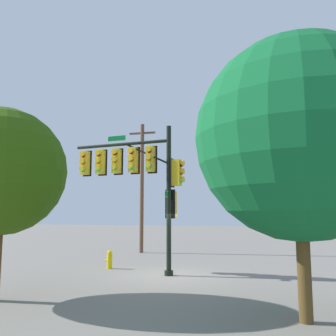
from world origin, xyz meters
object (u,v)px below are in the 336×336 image
(fire_hydrant, at_px, (110,260))
(signal_pole_assembly, at_px, (137,172))
(tree_near, at_px, (298,138))
(tree_mid, at_px, (1,171))
(utility_pole, at_px, (142,185))

(fire_hydrant, bearing_deg, signal_pole_assembly, 153.26)
(tree_near, height_order, tree_mid, tree_near)
(utility_pole, relative_size, fire_hydrant, 10.25)
(signal_pole_assembly, xyz_separation_m, tree_near, (-6.41, 5.40, 0.05))
(signal_pole_assembly, relative_size, tree_mid, 1.09)
(signal_pole_assembly, bearing_deg, tree_near, 139.90)
(signal_pole_assembly, height_order, fire_hydrant, signal_pole_assembly)
(utility_pole, bearing_deg, tree_mid, 92.55)
(signal_pole_assembly, distance_m, utility_pole, 8.12)
(tree_mid, bearing_deg, utility_pole, -87.45)
(fire_hydrant, relative_size, tree_mid, 0.14)
(fire_hydrant, height_order, tree_mid, tree_mid)
(fire_hydrant, bearing_deg, tree_near, 142.31)
(utility_pole, height_order, tree_near, utility_pole)
(utility_pole, xyz_separation_m, tree_mid, (-0.60, 13.41, -0.63))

